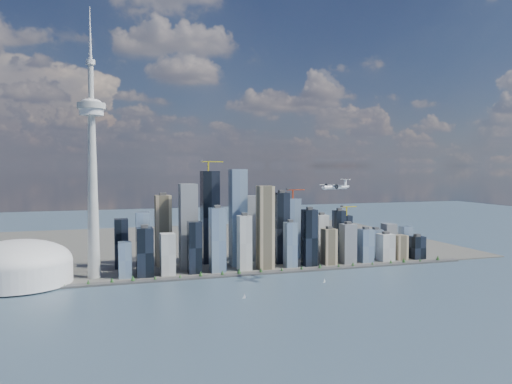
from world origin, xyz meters
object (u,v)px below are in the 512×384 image
object	(u,v)px
sailboat_west	(244,297)
sailboat_east	(324,281)
dome_stadium	(19,265)
airplane	(335,187)
needle_tower	(92,165)

from	to	relation	value
sailboat_west	sailboat_east	distance (m)	197.32
dome_stadium	airplane	bearing A→B (deg)	-17.44
needle_tower	airplane	distance (m)	493.33
sailboat_west	sailboat_east	size ratio (longest dim) A/B	1.11
dome_stadium	sailboat_west	bearing A→B (deg)	-30.05
sailboat_east	needle_tower	bearing A→B (deg)	151.85
airplane	sailboat_east	bearing A→B (deg)	94.82
dome_stadium	sailboat_west	xyz separation A→B (m)	(393.66, -227.71, -36.51)
dome_stadium	sailboat_east	xyz separation A→B (m)	(579.97, -162.72, -36.79)
needle_tower	sailboat_east	bearing A→B (deg)	-21.43
needle_tower	dome_stadium	world-z (taller)	needle_tower
sailboat_west	sailboat_east	bearing A→B (deg)	30.20
dome_stadium	sailboat_east	bearing A→B (deg)	-15.67
needle_tower	sailboat_east	size ratio (longest dim) A/B	66.81
needle_tower	sailboat_west	xyz separation A→B (m)	(253.66, -237.71, -232.91)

